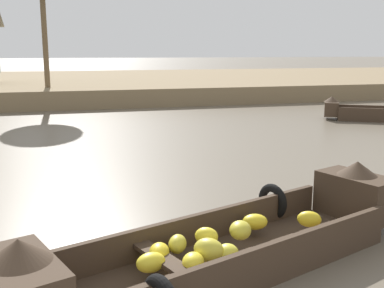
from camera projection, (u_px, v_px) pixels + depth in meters
The scene contains 3 objects.
ground_plane at pixel (97, 163), 10.46m from camera, with size 300.00×300.00×0.00m, color #665B4C.
riverbank_strip at pixel (73, 84), 28.98m from camera, with size 160.00×20.00×0.82m, color #7F6B4C.
banana_boat at pixel (229, 242), 5.35m from camera, with size 5.33×2.82×0.94m.
Camera 1 is at (-0.66, -0.37, 2.49)m, focal length 43.41 mm.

